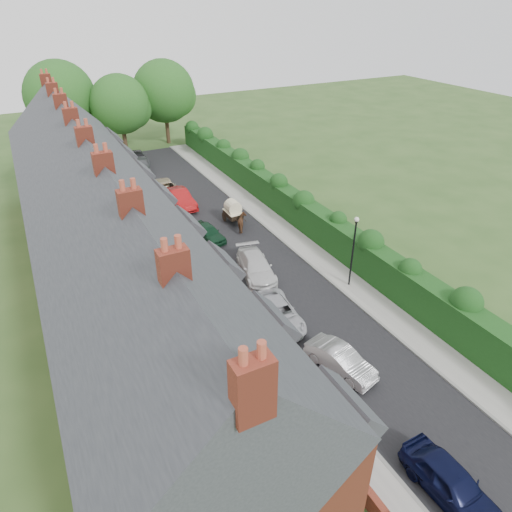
{
  "coord_description": "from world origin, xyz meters",
  "views": [
    {
      "loc": [
        -14.01,
        -15.97,
        17.39
      ],
      "look_at": [
        -2.08,
        7.12,
        2.2
      ],
      "focal_mm": 32.0,
      "sensor_mm": 36.0,
      "label": 1
    }
  ],
  "objects_px": {
    "car_navy": "(451,483)",
    "car_black": "(138,159)",
    "car_beige": "(166,189)",
    "horse_cart": "(233,210)",
    "horse": "(242,223)",
    "car_silver_a": "(341,360)",
    "car_white": "(256,267)",
    "car_silver_b": "(278,313)",
    "car_green": "(208,232)",
    "car_red": "(180,199)",
    "lamppost": "(354,243)",
    "car_grey": "(141,165)"
  },
  "relations": [
    {
      "from": "car_green",
      "to": "car_red",
      "type": "bearing_deg",
      "value": 79.51
    },
    {
      "from": "car_navy",
      "to": "car_beige",
      "type": "height_order",
      "value": "car_navy"
    },
    {
      "from": "car_silver_a",
      "to": "horse",
      "type": "relative_size",
      "value": 2.37
    },
    {
      "from": "car_green",
      "to": "horse_cart",
      "type": "bearing_deg",
      "value": 22.62
    },
    {
      "from": "car_green",
      "to": "car_black",
      "type": "height_order",
      "value": "car_black"
    },
    {
      "from": "car_silver_b",
      "to": "car_beige",
      "type": "xyz_separation_m",
      "value": [
        0.04,
        22.06,
        0.04
      ]
    },
    {
      "from": "car_navy",
      "to": "car_black",
      "type": "distance_m",
      "value": 44.8
    },
    {
      "from": "car_navy",
      "to": "car_silver_b",
      "type": "bearing_deg",
      "value": 91.27
    },
    {
      "from": "horse_cart",
      "to": "car_green",
      "type": "bearing_deg",
      "value": -147.9
    },
    {
      "from": "car_beige",
      "to": "car_grey",
      "type": "bearing_deg",
      "value": 87.74
    },
    {
      "from": "lamppost",
      "to": "car_beige",
      "type": "relative_size",
      "value": 1.03
    },
    {
      "from": "car_red",
      "to": "horse_cart",
      "type": "bearing_deg",
      "value": -63.99
    },
    {
      "from": "car_silver_a",
      "to": "car_grey",
      "type": "distance_m",
      "value": 35.18
    },
    {
      "from": "car_navy",
      "to": "car_beige",
      "type": "xyz_separation_m",
      "value": [
        -0.55,
        34.69,
        -0.04
      ]
    },
    {
      "from": "car_green",
      "to": "lamppost",
      "type": "bearing_deg",
      "value": -70.08
    },
    {
      "from": "car_beige",
      "to": "horse",
      "type": "distance_m",
      "value": 10.72
    },
    {
      "from": "car_silver_a",
      "to": "car_white",
      "type": "height_order",
      "value": "car_white"
    },
    {
      "from": "car_white",
      "to": "car_red",
      "type": "distance_m",
      "value": 13.76
    },
    {
      "from": "lamppost",
      "to": "car_red",
      "type": "relative_size",
      "value": 1.07
    },
    {
      "from": "car_white",
      "to": "car_green",
      "type": "relative_size",
      "value": 1.32
    },
    {
      "from": "car_green",
      "to": "car_beige",
      "type": "height_order",
      "value": "car_beige"
    },
    {
      "from": "car_red",
      "to": "car_silver_a",
      "type": "bearing_deg",
      "value": -92.34
    },
    {
      "from": "car_red",
      "to": "car_black",
      "type": "relative_size",
      "value": 1.04
    },
    {
      "from": "car_red",
      "to": "horse",
      "type": "xyz_separation_m",
      "value": [
        3.0,
        -7.1,
        -0.08
      ]
    },
    {
      "from": "car_silver_b",
      "to": "car_white",
      "type": "xyz_separation_m",
      "value": [
        1.21,
        5.23,
        0.07
      ]
    },
    {
      "from": "car_silver_b",
      "to": "car_green",
      "type": "height_order",
      "value": "car_silver_b"
    },
    {
      "from": "car_red",
      "to": "horse",
      "type": "distance_m",
      "value": 7.71
    },
    {
      "from": "horse",
      "to": "car_silver_a",
      "type": "bearing_deg",
      "value": 104.5
    },
    {
      "from": "car_white",
      "to": "car_grey",
      "type": "height_order",
      "value": "car_white"
    },
    {
      "from": "lamppost",
      "to": "car_grey",
      "type": "bearing_deg",
      "value": 102.41
    },
    {
      "from": "car_silver_b",
      "to": "horse",
      "type": "xyz_separation_m",
      "value": [
        3.38,
        11.87,
        0.06
      ]
    },
    {
      "from": "car_silver_a",
      "to": "car_white",
      "type": "bearing_deg",
      "value": 73.55
    },
    {
      "from": "car_beige",
      "to": "horse_cart",
      "type": "xyz_separation_m",
      "value": [
        3.34,
        -8.36,
        0.47
      ]
    },
    {
      "from": "car_green",
      "to": "car_grey",
      "type": "distance_m",
      "value": 18.43
    },
    {
      "from": "horse",
      "to": "lamppost",
      "type": "bearing_deg",
      "value": 127.64
    },
    {
      "from": "lamppost",
      "to": "car_silver_a",
      "type": "xyz_separation_m",
      "value": [
        -5.3,
        -6.17,
        -2.63
      ]
    },
    {
      "from": "car_white",
      "to": "horse_cart",
      "type": "bearing_deg",
      "value": 87.28
    },
    {
      "from": "car_silver_b",
      "to": "horse_cart",
      "type": "distance_m",
      "value": 14.12
    },
    {
      "from": "lamppost",
      "to": "horse_cart",
      "type": "xyz_separation_m",
      "value": [
        -2.83,
        12.53,
        -2.13
      ]
    },
    {
      "from": "car_black",
      "to": "horse_cart",
      "type": "relative_size",
      "value": 1.65
    },
    {
      "from": "car_beige",
      "to": "horse",
      "type": "bearing_deg",
      "value": -75.56
    },
    {
      "from": "car_white",
      "to": "car_green",
      "type": "height_order",
      "value": "car_white"
    },
    {
      "from": "horse_cart",
      "to": "car_red",
      "type": "bearing_deg",
      "value": 119.63
    },
    {
      "from": "car_beige",
      "to": "car_black",
      "type": "xyz_separation_m",
      "value": [
        -0.11,
        10.11,
        0.1
      ]
    },
    {
      "from": "car_navy",
      "to": "car_silver_b",
      "type": "height_order",
      "value": "car_navy"
    },
    {
      "from": "lamppost",
      "to": "horse",
      "type": "relative_size",
      "value": 3.04
    },
    {
      "from": "lamppost",
      "to": "car_silver_a",
      "type": "bearing_deg",
      "value": -130.65
    },
    {
      "from": "car_beige",
      "to": "car_silver_a",
      "type": "bearing_deg",
      "value": -91.85
    },
    {
      "from": "car_green",
      "to": "horse_cart",
      "type": "xyz_separation_m",
      "value": [
        3.12,
        1.96,
        0.53
      ]
    },
    {
      "from": "lamppost",
      "to": "car_navy",
      "type": "bearing_deg",
      "value": -112.19
    }
  ]
}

